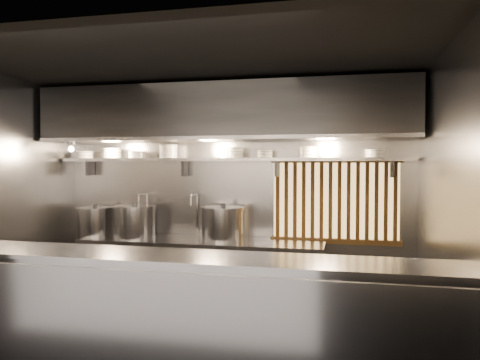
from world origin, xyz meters
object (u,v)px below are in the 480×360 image
at_px(stock_pot_left, 96,221).
at_px(heat_lamp, 70,144).
at_px(pendant_bulb, 218,153).
at_px(stock_pot_mid, 135,221).
at_px(stock_pot_right, 223,223).

bearing_deg(stock_pot_left, heat_lamp, -114.26).
bearing_deg(stock_pot_left, pendant_bulb, 0.74).
relative_size(heat_lamp, stock_pot_mid, 0.58).
xyz_separation_m(pendant_bulb, stock_pot_mid, (-1.06, -0.09, -0.86)).
bearing_deg(heat_lamp, pendant_bulb, 11.00).
height_order(heat_lamp, stock_pot_mid, heat_lamp).
height_order(heat_lamp, stock_pot_left, heat_lamp).
xyz_separation_m(heat_lamp, stock_pot_right, (1.87, 0.33, -0.96)).
xyz_separation_m(heat_lamp, stock_pot_left, (0.15, 0.33, -0.98)).
bearing_deg(stock_pot_left, stock_pot_right, -0.04).
bearing_deg(stock_pot_mid, pendant_bulb, 5.04).
height_order(stock_pot_left, stock_pot_mid, stock_pot_mid).
relative_size(stock_pot_left, stock_pot_right, 0.88).
bearing_deg(heat_lamp, stock_pot_mid, 19.21).
relative_size(pendant_bulb, stock_pot_right, 0.31).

